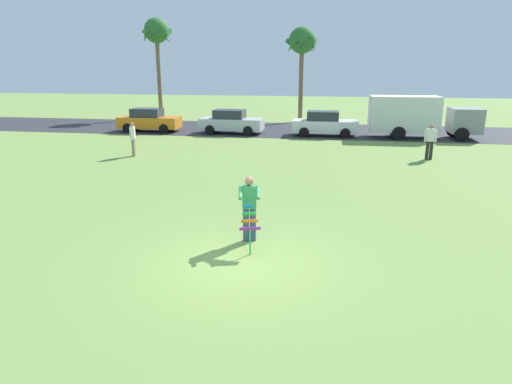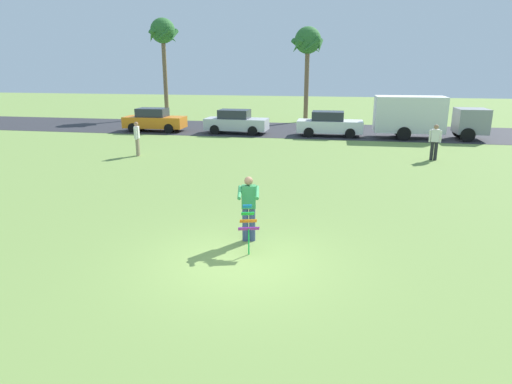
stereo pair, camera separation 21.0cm
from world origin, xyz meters
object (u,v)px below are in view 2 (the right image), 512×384
at_px(parked_car_silver, 236,122).
at_px(kite_held, 248,223).
at_px(person_kite_flyer, 249,206).
at_px(palm_tree_left_near, 163,35).
at_px(parked_car_orange, 154,120).
at_px(person_walker_near, 435,141).
at_px(person_walker_far, 137,138).
at_px(parked_car_white, 329,124).
at_px(palm_tree_right_near, 308,44).
at_px(parked_truck_grey_van, 423,116).

bearing_deg(parked_car_silver, kite_held, -75.89).
distance_m(person_kite_flyer, palm_tree_left_near, 31.09).
bearing_deg(parked_car_silver, parked_car_orange, -179.98).
height_order(palm_tree_left_near, person_walker_near, palm_tree_left_near).
bearing_deg(person_walker_far, palm_tree_left_near, 106.97).
bearing_deg(parked_car_white, palm_tree_left_near, 149.50).
xyz_separation_m(palm_tree_right_near, person_walker_far, (-7.17, -16.55, -5.18)).
distance_m(parked_car_orange, parked_truck_grey_van, 17.87).
height_order(parked_car_silver, parked_truck_grey_van, parked_truck_grey_van).
height_order(kite_held, parked_car_orange, parked_car_orange).
relative_size(parked_truck_grey_van, person_walker_near, 3.90).
relative_size(parked_truck_grey_van, palm_tree_left_near, 0.80).
distance_m(parked_car_silver, person_walker_near, 13.43).
bearing_deg(person_walker_far, person_kite_flyer, -52.42).
relative_size(person_kite_flyer, parked_truck_grey_van, 0.26).
bearing_deg(parked_car_white, palm_tree_right_near, 105.45).
relative_size(person_kite_flyer, kite_held, 1.52).
bearing_deg(parked_car_white, person_walker_near, -52.80).
xyz_separation_m(palm_tree_left_near, palm_tree_right_near, (12.43, -0.67, -0.87)).
relative_size(kite_held, parked_truck_grey_van, 0.17).
relative_size(person_kite_flyer, palm_tree_right_near, 0.23).
xyz_separation_m(person_kite_flyer, parked_truck_grey_van, (7.18, 18.90, 0.46)).
bearing_deg(palm_tree_left_near, kite_held, -64.75).
bearing_deg(person_kite_flyer, parked_car_white, 85.62).
xyz_separation_m(palm_tree_left_near, person_walker_far, (5.26, -17.22, -6.05)).
bearing_deg(person_kite_flyer, parked_car_silver, 104.23).
height_order(parked_car_white, palm_tree_left_near, palm_tree_left_near).
xyz_separation_m(parked_car_silver, parked_truck_grey_van, (11.98, -0.00, 0.64)).
distance_m(parked_car_orange, parked_car_silver, 5.88).
height_order(parked_car_silver, palm_tree_right_near, palm_tree_right_near).
distance_m(palm_tree_right_near, person_walker_near, 17.43).
bearing_deg(palm_tree_right_near, person_walker_far, -113.43).
bearing_deg(person_walker_far, parked_car_silver, 70.03).
relative_size(parked_car_orange, palm_tree_right_near, 0.57).
relative_size(palm_tree_right_near, person_walker_near, 4.31).
xyz_separation_m(kite_held, parked_truck_grey_van, (7.05, 19.61, 0.64)).
height_order(person_kite_flyer, parked_car_silver, person_kite_flyer).
bearing_deg(palm_tree_left_near, person_walker_far, -73.03).
distance_m(palm_tree_right_near, person_walker_far, 18.77).
bearing_deg(person_walker_far, kite_held, -53.80).
bearing_deg(person_kite_flyer, person_walker_near, 60.73).
relative_size(kite_held, parked_car_orange, 0.27).
height_order(parked_truck_grey_van, palm_tree_right_near, palm_tree_right_near).
distance_m(person_kite_flyer, parked_car_orange, 21.71).
height_order(parked_car_orange, person_walker_far, person_walker_far).
bearing_deg(parked_truck_grey_van, parked_car_silver, 180.00).
relative_size(kite_held, person_walker_far, 0.66).
height_order(parked_car_white, parked_truck_grey_van, parked_truck_grey_van).
bearing_deg(palm_tree_left_near, parked_car_white, -30.50).
distance_m(kite_held, palm_tree_right_near, 28.09).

